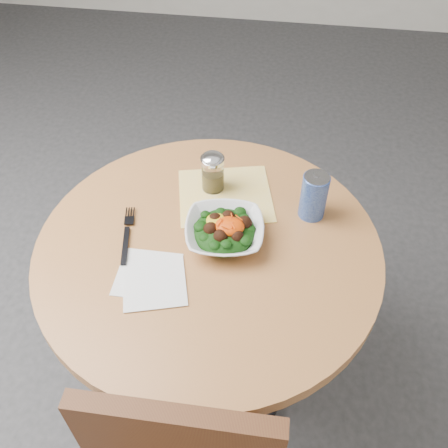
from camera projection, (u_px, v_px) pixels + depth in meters
The scene contains 8 objects.
ground at pixel (213, 378), 1.84m from camera, with size 6.00×6.00×0.00m, color #2F2F32.
table at pixel (210, 289), 1.44m from camera, with size 0.90×0.90×0.75m.
cloth_napkin at pixel (225, 195), 1.42m from camera, with size 0.26×0.24×0.00m, color yellow.
paper_napkins at pixel (151, 279), 1.21m from camera, with size 0.19×0.20×0.00m.
salad_bowl at pixel (225, 231), 1.29m from camera, with size 0.23×0.23×0.08m.
fork at pixel (127, 233), 1.31m from camera, with size 0.06×0.20×0.00m.
spice_shaker at pixel (213, 172), 1.40m from camera, with size 0.07×0.07×0.12m.
beverage_can at pixel (314, 196), 1.32m from camera, with size 0.07×0.07×0.14m.
Camera 1 is at (0.17, -0.84, 1.72)m, focal length 40.00 mm.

